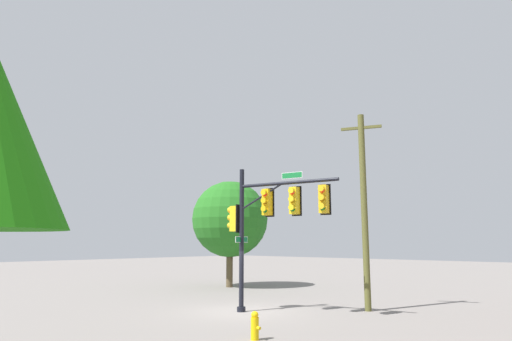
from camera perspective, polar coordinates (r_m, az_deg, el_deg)
ground_plane at (r=19.45m, az=-1.92°, el=-17.74°), size 120.00×120.00×0.00m
signal_pole_assembly at (r=18.52m, az=1.82°, el=-5.48°), size 5.08×1.49×6.05m
utility_pole at (r=20.02m, az=13.77°, el=-4.52°), size 1.72×0.78×8.59m
fire_hydrant at (r=13.98m, az=-0.14°, el=-19.37°), size 0.33×0.24×0.83m
tree_near at (r=29.73m, az=-3.38°, el=-6.27°), size 5.04×5.04×6.95m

